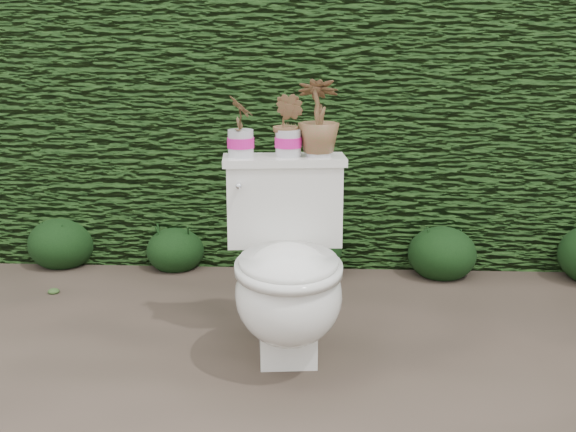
{
  "coord_description": "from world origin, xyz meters",
  "views": [
    {
      "loc": [
        0.36,
        -2.67,
        1.29
      ],
      "look_at": [
        0.23,
        0.13,
        0.55
      ],
      "focal_mm": 45.0,
      "sensor_mm": 36.0,
      "label": 1
    }
  ],
  "objects_px": {
    "toilet": "(287,273)",
    "potted_plant_left": "(240,128)",
    "potted_plant_right": "(319,119)",
    "potted_plant_center": "(288,127)"
  },
  "relations": [
    {
      "from": "toilet",
      "to": "potted_plant_center",
      "type": "xyz_separation_m",
      "value": [
        -0.01,
        0.24,
        0.54
      ]
    },
    {
      "from": "toilet",
      "to": "potted_plant_left",
      "type": "xyz_separation_m",
      "value": [
        -0.2,
        0.22,
        0.54
      ]
    },
    {
      "from": "toilet",
      "to": "potted_plant_right",
      "type": "xyz_separation_m",
      "value": [
        0.11,
        0.25,
        0.57
      ]
    },
    {
      "from": "potted_plant_left",
      "to": "potted_plant_center",
      "type": "xyz_separation_m",
      "value": [
        0.19,
        0.02,
        0.0
      ]
    },
    {
      "from": "potted_plant_center",
      "to": "potted_plant_right",
      "type": "height_order",
      "value": "potted_plant_right"
    },
    {
      "from": "potted_plant_left",
      "to": "potted_plant_right",
      "type": "distance_m",
      "value": 0.32
    },
    {
      "from": "potted_plant_center",
      "to": "toilet",
      "type": "bearing_deg",
      "value": -52.0
    },
    {
      "from": "potted_plant_center",
      "to": "potted_plant_right",
      "type": "distance_m",
      "value": 0.13
    },
    {
      "from": "toilet",
      "to": "potted_plant_right",
      "type": "height_order",
      "value": "potted_plant_right"
    },
    {
      "from": "toilet",
      "to": "potted_plant_left",
      "type": "bearing_deg",
      "value": 126.3
    }
  ]
}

